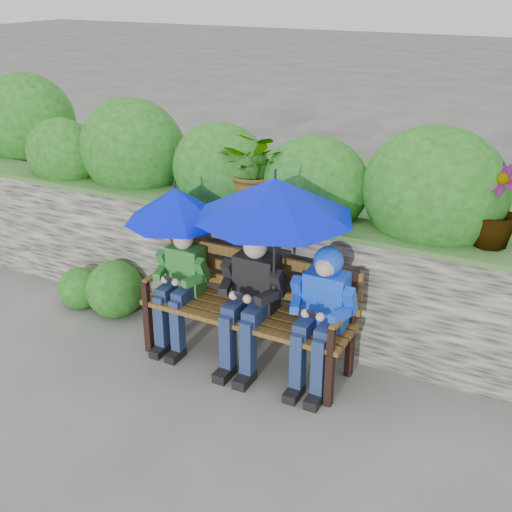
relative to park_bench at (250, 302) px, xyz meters
The scene contains 8 objects.
ground 0.56m from the park_bench, 63.28° to the right, with size 60.00×60.00×0.00m, color #55554E.
garden_backdrop 1.35m from the park_bench, 89.56° to the left, with size 8.00×2.86×1.88m.
park_bench is the anchor object (origin of this frame).
boy_left 0.59m from the park_bench, behind, with size 0.42×0.48×0.99m.
boy_middle 0.14m from the park_bench, 60.49° to the right, with size 0.48×0.55×1.07m.
boy_right 0.61m from the park_bench, ahead, with size 0.46×0.55×1.05m.
umbrella_left 0.93m from the park_bench, behind, with size 0.80×0.80×0.71m.
umbrella_right 0.92m from the park_bench, 17.36° to the right, with size 1.12×1.12×0.90m.
Camera 1 is at (1.89, -3.54, 2.77)m, focal length 45.00 mm.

